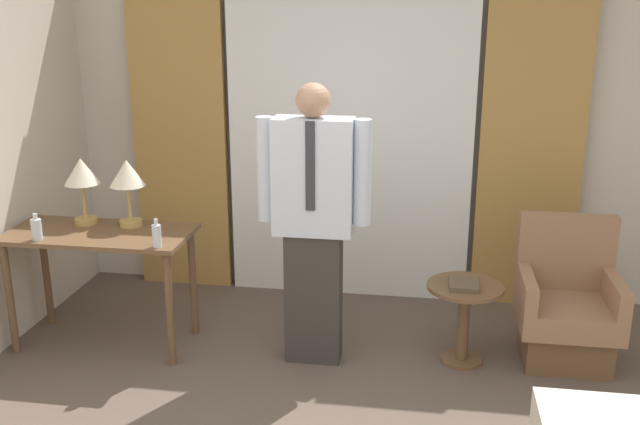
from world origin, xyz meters
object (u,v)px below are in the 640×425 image
Objects in this scene: table_lamp_right at (127,178)px; bottle_near_edge at (157,235)px; person at (313,217)px; book at (464,284)px; bottle_by_lamp at (37,229)px; side_table at (464,310)px; armchair at (566,310)px; table_lamp_left at (82,176)px; desk at (100,249)px.

bottle_near_edge is (0.33, -0.38, -0.26)m from table_lamp_right.
book is at bearing 4.29° from person.
book is at bearing 6.01° from bottle_by_lamp.
book is at bearing -2.19° from table_lamp_right.
armchair is at bearing 13.98° from side_table.
armchair is at bearing 8.03° from bottle_by_lamp.
side_table is (2.69, 0.31, -0.51)m from bottle_by_lamp.
bottle_by_lamp is 0.82× the size of book.
person is (1.27, -0.15, -0.16)m from table_lamp_right.
book is at bearing -115.70° from side_table.
book is (2.53, -0.08, -0.58)m from table_lamp_left.
bottle_near_edge is (0.65, -0.38, -0.26)m from table_lamp_left.
table_lamp_left is 2.60m from book.
table_lamp_left reaches higher than bottle_near_edge.
bottle_near_edge is 0.80m from bottle_by_lamp.
table_lamp_left reaches higher than armchair.
person reaches higher than desk.
table_lamp_right is 2.29m from book.
book is (-0.01, -0.03, 0.19)m from side_table.
table_lamp_left is at bearing 149.86° from bottle_near_edge.
armchair is (3.04, 0.26, -0.35)m from desk.
bottle_near_edge is 0.97m from person.
bottle_near_edge is at bearing -24.64° from desk.
table_lamp_right is 2.16× the size of book.
table_lamp_left reaches higher than bottle_by_lamp.
side_table is at bearing 64.30° from book.
side_table is at bearing 9.64° from bottle_near_edge.
table_lamp_right is 0.57m from bottle_near_edge.
book reaches higher than side_table.
armchair is at bearing 15.86° from book.
table_lamp_left is 0.47m from bottle_by_lamp.
desk is 1.32× the size of armchair.
person reaches higher than table_lamp_right.
bottle_by_lamp is 0.19× the size of armchair.
book is (2.37, 0.07, -0.13)m from desk.
bottle_by_lamp is at bearing 179.10° from bottle_near_edge.
table_lamp_right is 2.99m from armchair.
table_lamp_right is at bearing 178.51° from side_table.
table_lamp_left is at bearing 174.43° from person.
desk is 0.51m from table_lamp_left.
bottle_near_edge is 1.99m from side_table.
desk is at bearing -175.13° from armchair.
bottle_near_edge is 2.65m from armchair.
table_lamp_left is 2.66m from side_table.
armchair is at bearing 2.11° from table_lamp_right.
desk is at bearing -43.70° from table_lamp_left.
book is at bearing 1.66° from desk.
side_table is at bearing 5.82° from person.
table_lamp_right reaches higher than armchair.
side_table is (2.38, 0.10, -0.31)m from desk.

